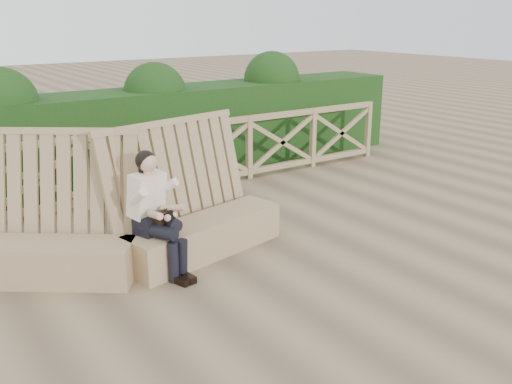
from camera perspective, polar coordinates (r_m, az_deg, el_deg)
ground at (r=6.14m, az=0.97°, el=-9.22°), size 60.00×60.00×0.00m
bench at (r=6.64m, az=-13.14°, el=-3.86°), size 3.87×1.86×1.57m
woman at (r=6.26m, az=-10.09°, el=-1.66°), size 0.50×0.86×1.37m
guardrail at (r=8.85m, az=-12.32°, el=2.63°), size 10.10×0.09×1.10m
hedge at (r=9.90m, az=-15.10°, el=5.15°), size 12.00×1.20×1.50m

